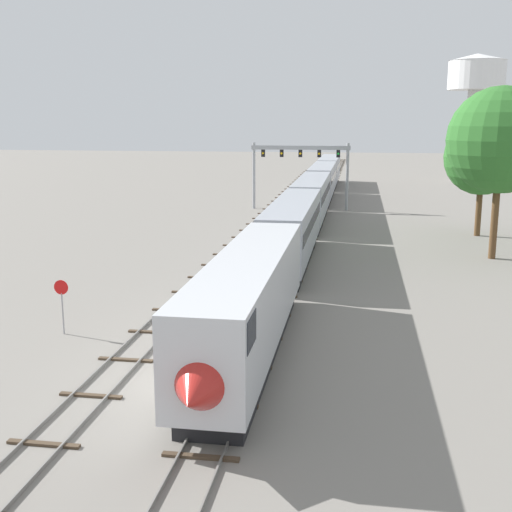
# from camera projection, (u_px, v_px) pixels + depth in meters

# --- Properties ---
(ground_plane) EXTENTS (400.00, 400.00, 0.00)m
(ground_plane) POSITION_uv_depth(u_px,v_px,m) (188.00, 382.00, 27.28)
(ground_plane) COLOR gray
(track_main) EXTENTS (2.60, 200.00, 0.16)m
(track_main) POSITION_uv_depth(u_px,v_px,m) (320.00, 204.00, 84.95)
(track_main) COLOR slate
(track_main) RESTS_ON ground
(track_near) EXTENTS (2.60, 160.00, 0.16)m
(track_near) POSITION_uv_depth(u_px,v_px,m) (255.00, 227.00, 66.46)
(track_near) COLOR slate
(track_near) RESTS_ON ground
(passenger_train) EXTENTS (3.04, 101.79, 4.80)m
(passenger_train) POSITION_uv_depth(u_px,v_px,m) (312.00, 198.00, 69.47)
(passenger_train) COLOR silver
(passenger_train) RESTS_ON ground
(signal_gantry) EXTENTS (12.10, 0.49, 8.17)m
(signal_gantry) POSITION_uv_depth(u_px,v_px,m) (300.00, 161.00, 78.94)
(signal_gantry) COLOR #999BA0
(signal_gantry) RESTS_ON ground
(water_tower) EXTENTS (9.98, 9.98, 22.21)m
(water_tower) POSITION_uv_depth(u_px,v_px,m) (476.00, 82.00, 113.25)
(water_tower) COLOR beige
(water_tower) RESTS_ON ground
(stop_sign) EXTENTS (0.76, 0.08, 2.88)m
(stop_sign) POSITION_uv_depth(u_px,v_px,m) (62.00, 299.00, 33.08)
(stop_sign) COLOR gray
(stop_sign) RESTS_ON ground
(trackside_tree_left) EXTENTS (7.10, 7.10, 11.03)m
(trackside_tree_left) POSITION_uv_depth(u_px,v_px,m) (482.00, 157.00, 60.36)
(trackside_tree_left) COLOR brown
(trackside_tree_left) RESTS_ON ground
(trackside_tree_mid) EXTENTS (8.27, 8.27, 13.48)m
(trackside_tree_mid) POSITION_uv_depth(u_px,v_px,m) (501.00, 140.00, 49.80)
(trackside_tree_mid) COLOR brown
(trackside_tree_mid) RESTS_ON ground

